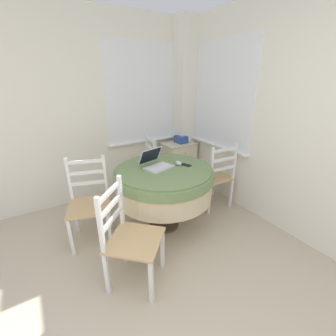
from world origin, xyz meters
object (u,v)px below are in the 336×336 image
(dining_chair_near_right_window, at_px, (215,177))
(dining_chair_camera_near, at_px, (130,238))
(cell_phone, at_px, (186,165))
(corner_cabinet, at_px, (179,162))
(laptop, at_px, (156,163))
(computer_mouse, at_px, (178,163))
(dining_chair_left_flank, at_px, (89,203))
(storage_box, at_px, (181,139))
(dining_chair_near_back_window, at_px, (142,168))
(round_dining_table, at_px, (164,181))

(dining_chair_near_right_window, xyz_separation_m, dining_chair_camera_near, (-1.48, -0.57, 0.00))
(cell_phone, xyz_separation_m, corner_cabinet, (0.59, 1.02, -0.42))
(laptop, relative_size, computer_mouse, 3.79)
(computer_mouse, xyz_separation_m, dining_chair_left_flank, (-1.00, 0.24, -0.34))
(dining_chair_left_flank, xyz_separation_m, storage_box, (1.70, 0.71, 0.31))
(computer_mouse, distance_m, dining_chair_near_back_window, 0.90)
(dining_chair_near_back_window, bearing_deg, dining_chair_camera_near, -119.37)
(computer_mouse, distance_m, cell_phone, 0.09)
(dining_chair_left_flank, relative_size, storage_box, 4.86)
(dining_chair_near_back_window, relative_size, dining_chair_left_flank, 1.00)
(laptop, xyz_separation_m, dining_chair_camera_near, (-0.60, -0.62, -0.36))
(laptop, height_order, dining_chair_near_back_window, laptop)
(laptop, xyz_separation_m, corner_cabinet, (0.92, 0.88, -0.46))
(laptop, relative_size, corner_cabinet, 0.52)
(corner_cabinet, bearing_deg, dining_chair_near_right_window, -92.17)
(round_dining_table, relative_size, cell_phone, 8.52)
(laptop, distance_m, dining_chair_near_back_window, 0.84)
(laptop, xyz_separation_m, cell_phone, (0.32, -0.14, -0.04))
(dining_chair_camera_near, height_order, dining_chair_left_flank, same)
(laptop, relative_size, cell_phone, 2.78)
(dining_chair_near_right_window, bearing_deg, dining_chair_camera_near, -159.13)
(dining_chair_camera_near, xyz_separation_m, dining_chair_left_flank, (-0.15, 0.77, 0.00))
(dining_chair_near_right_window, relative_size, dining_chair_left_flank, 1.00)
(round_dining_table, height_order, computer_mouse, computer_mouse)
(dining_chair_near_back_window, height_order, dining_chair_left_flank, same)
(computer_mouse, height_order, dining_chair_near_right_window, dining_chair_near_right_window)
(dining_chair_near_back_window, xyz_separation_m, corner_cabinet, (0.75, 0.14, -0.10))
(round_dining_table, distance_m, corner_cabinet, 1.32)
(laptop, height_order, corner_cabinet, laptop)
(laptop, distance_m, storage_box, 1.28)
(dining_chair_left_flank, bearing_deg, storage_box, 22.74)
(cell_phone, height_order, dining_chair_left_flank, dining_chair_left_flank)
(laptop, relative_size, dining_chair_left_flank, 0.39)
(laptop, distance_m, computer_mouse, 0.27)
(laptop, relative_size, dining_chair_near_back_window, 0.39)
(dining_chair_camera_near, height_order, corner_cabinet, dining_chair_camera_near)
(dining_chair_camera_near, relative_size, corner_cabinet, 1.33)
(cell_phone, distance_m, corner_cabinet, 1.25)
(round_dining_table, relative_size, dining_chair_left_flank, 1.21)
(computer_mouse, relative_size, dining_chair_camera_near, 0.10)
(corner_cabinet, bearing_deg, laptop, -136.20)
(cell_phone, bearing_deg, laptop, 156.63)
(round_dining_table, bearing_deg, computer_mouse, -1.03)
(laptop, height_order, dining_chair_camera_near, laptop)
(round_dining_table, xyz_separation_m, dining_chair_near_right_window, (0.83, 0.03, -0.16))
(laptop, height_order, dining_chair_left_flank, laptop)
(dining_chair_left_flank, xyz_separation_m, corner_cabinet, (1.67, 0.73, -0.10))
(computer_mouse, bearing_deg, dining_chair_camera_near, -148.14)
(round_dining_table, xyz_separation_m, dining_chair_left_flank, (-0.80, 0.24, -0.16))
(corner_cabinet, xyz_separation_m, storage_box, (0.03, -0.02, 0.41))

